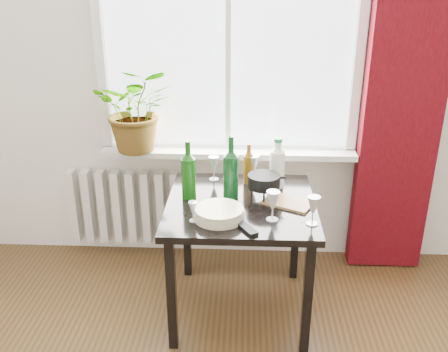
{
  "coord_description": "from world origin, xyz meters",
  "views": [
    {
      "loc": [
        0.12,
        -1.04,
        1.99
      ],
      "look_at": [
        0.0,
        1.55,
        0.9
      ],
      "focal_mm": 40.0,
      "sensor_mm": 36.0,
      "label": 1
    }
  ],
  "objects_px": {
    "tv_remote": "(246,228)",
    "cleaning_bottle": "(277,162)",
    "wine_bottle_right": "(231,167)",
    "wineglass_front_left": "(193,212)",
    "potted_plant": "(137,109)",
    "wineglass_back_center": "(253,169)",
    "wineglass_front_right": "(273,206)",
    "plate_stack": "(219,213)",
    "table": "(241,216)",
    "fondue_pot": "(264,187)",
    "cutting_board": "(288,202)",
    "radiator": "(125,207)",
    "wine_bottle_left": "(188,169)",
    "wineglass_back_left": "(214,168)",
    "bottle_amber": "(249,163)",
    "wineglass_far_right": "(313,210)"
  },
  "relations": [
    {
      "from": "wineglass_front_right",
      "to": "fondue_pot",
      "type": "height_order",
      "value": "wineglass_front_right"
    },
    {
      "from": "plate_stack",
      "to": "tv_remote",
      "type": "height_order",
      "value": "plate_stack"
    },
    {
      "from": "wine_bottle_right",
      "to": "wineglass_front_left",
      "type": "distance_m",
      "value": 0.39
    },
    {
      "from": "potted_plant",
      "to": "wineglass_back_center",
      "type": "xyz_separation_m",
      "value": [
        0.76,
        -0.28,
        -0.3
      ]
    },
    {
      "from": "table",
      "to": "wineglass_front_right",
      "type": "distance_m",
      "value": 0.32
    },
    {
      "from": "bottle_amber",
      "to": "wineglass_front_right",
      "type": "xyz_separation_m",
      "value": [
        0.13,
        -0.49,
        -0.05
      ]
    },
    {
      "from": "potted_plant",
      "to": "bottle_amber",
      "type": "distance_m",
      "value": 0.83
    },
    {
      "from": "fondue_pot",
      "to": "cutting_board",
      "type": "xyz_separation_m",
      "value": [
        0.14,
        -0.07,
        -0.07
      ]
    },
    {
      "from": "wineglass_far_right",
      "to": "cutting_board",
      "type": "height_order",
      "value": "wineglass_far_right"
    },
    {
      "from": "table",
      "to": "wine_bottle_left",
      "type": "height_order",
      "value": "wine_bottle_left"
    },
    {
      "from": "wineglass_front_right",
      "to": "wineglass_front_left",
      "type": "bearing_deg",
      "value": -175.53
    },
    {
      "from": "wineglass_front_right",
      "to": "plate_stack",
      "type": "xyz_separation_m",
      "value": [
        -0.28,
        0.01,
        -0.06
      ]
    },
    {
      "from": "radiator",
      "to": "wineglass_front_right",
      "type": "bearing_deg",
      "value": -39.56
    },
    {
      "from": "plate_stack",
      "to": "wineglass_back_left",
      "type": "bearing_deg",
      "value": 96.74
    },
    {
      "from": "wine_bottle_right",
      "to": "bottle_amber",
      "type": "bearing_deg",
      "value": 63.67
    },
    {
      "from": "tv_remote",
      "to": "potted_plant",
      "type": "bearing_deg",
      "value": 98.13
    },
    {
      "from": "table",
      "to": "tv_remote",
      "type": "distance_m",
      "value": 0.34
    },
    {
      "from": "wine_bottle_left",
      "to": "fondue_pot",
      "type": "distance_m",
      "value": 0.45
    },
    {
      "from": "cutting_board",
      "to": "wine_bottle_left",
      "type": "bearing_deg",
      "value": 174.52
    },
    {
      "from": "bottle_amber",
      "to": "wineglass_front_right",
      "type": "bearing_deg",
      "value": -75.37
    },
    {
      "from": "radiator",
      "to": "fondue_pot",
      "type": "bearing_deg",
      "value": -30.13
    },
    {
      "from": "potted_plant",
      "to": "wineglass_back_left",
      "type": "distance_m",
      "value": 0.65
    },
    {
      "from": "tv_remote",
      "to": "wine_bottle_left",
      "type": "bearing_deg",
      "value": 100.71
    },
    {
      "from": "potted_plant",
      "to": "fondue_pot",
      "type": "height_order",
      "value": "potted_plant"
    },
    {
      "from": "wine_bottle_right",
      "to": "cutting_board",
      "type": "xyz_separation_m",
      "value": [
        0.33,
        -0.08,
        -0.18
      ]
    },
    {
      "from": "radiator",
      "to": "plate_stack",
      "type": "xyz_separation_m",
      "value": [
        0.74,
        -0.84,
        0.39
      ]
    },
    {
      "from": "wineglass_front_left",
      "to": "cleaning_bottle",
      "type": "bearing_deg",
      "value": 45.88
    },
    {
      "from": "wineglass_front_left",
      "to": "cutting_board",
      "type": "bearing_deg",
      "value": 24.71
    },
    {
      "from": "bottle_amber",
      "to": "wineglass_back_center",
      "type": "height_order",
      "value": "bottle_amber"
    },
    {
      "from": "wine_bottle_right",
      "to": "fondue_pot",
      "type": "bearing_deg",
      "value": -2.96
    },
    {
      "from": "wine_bottle_left",
      "to": "tv_remote",
      "type": "xyz_separation_m",
      "value": [
        0.34,
        -0.37,
        -0.17
      ]
    },
    {
      "from": "wineglass_far_right",
      "to": "wineglass_back_left",
      "type": "relative_size",
      "value": 1.03
    },
    {
      "from": "wineglass_front_left",
      "to": "tv_remote",
      "type": "height_order",
      "value": "wineglass_front_left"
    },
    {
      "from": "tv_remote",
      "to": "cleaning_bottle",
      "type": "bearing_deg",
      "value": 40.76
    },
    {
      "from": "radiator",
      "to": "tv_remote",
      "type": "relative_size",
      "value": 4.95
    },
    {
      "from": "wineglass_back_center",
      "to": "cutting_board",
      "type": "bearing_deg",
      "value": -55.2
    },
    {
      "from": "table",
      "to": "wine_bottle_right",
      "type": "bearing_deg",
      "value": 130.71
    },
    {
      "from": "wine_bottle_right",
      "to": "wineglass_front_right",
      "type": "height_order",
      "value": "wine_bottle_right"
    },
    {
      "from": "wineglass_back_left",
      "to": "wineglass_front_right",
      "type": "bearing_deg",
      "value": -56.96
    },
    {
      "from": "wineglass_back_center",
      "to": "plate_stack",
      "type": "relative_size",
      "value": 0.67
    },
    {
      "from": "wineglass_far_right",
      "to": "bottle_amber",
      "type": "bearing_deg",
      "value": 122.34
    },
    {
      "from": "wine_bottle_left",
      "to": "wineglass_front_right",
      "type": "xyz_separation_m",
      "value": [
        0.47,
        -0.26,
        -0.09
      ]
    },
    {
      "from": "wineglass_far_right",
      "to": "wineglass_front_left",
      "type": "bearing_deg",
      "value": 179.45
    },
    {
      "from": "plate_stack",
      "to": "wineglass_back_center",
      "type": "bearing_deg",
      "value": 69.26
    },
    {
      "from": "tv_remote",
      "to": "wineglass_back_center",
      "type": "bearing_deg",
      "value": 55.14
    },
    {
      "from": "table",
      "to": "fondue_pot",
      "type": "bearing_deg",
      "value": 25.3
    },
    {
      "from": "wineglass_back_center",
      "to": "fondue_pot",
      "type": "bearing_deg",
      "value": -74.9
    },
    {
      "from": "radiator",
      "to": "potted_plant",
      "type": "xyz_separation_m",
      "value": [
        0.16,
        -0.07,
        0.75
      ]
    },
    {
      "from": "cleaning_bottle",
      "to": "wineglass_back_left",
      "type": "distance_m",
      "value": 0.41
    },
    {
      "from": "wineglass_front_right",
      "to": "wineglass_back_center",
      "type": "relative_size",
      "value": 0.92
    }
  ]
}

